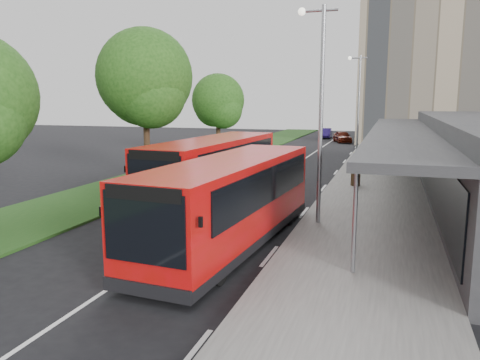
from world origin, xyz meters
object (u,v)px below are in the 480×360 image
(bollard, at_px, (355,160))
(car_far, at_px, (326,133))
(lamp_post_far, at_px, (358,101))
(tree_far, at_px, (218,104))
(lamp_post_near, at_px, (319,102))
(tree_mid, at_px, (145,83))
(bus_main, at_px, (231,202))
(bus_second, at_px, (214,170))
(litter_bin, at_px, (356,177))
(car_near, at_px, (342,137))

(bollard, height_order, car_far, bollard)
(bollard, bearing_deg, lamp_post_far, 93.57)
(tree_far, bearing_deg, bollard, -19.02)
(lamp_post_near, relative_size, car_far, 2.12)
(tree_mid, bearing_deg, tree_far, 90.00)
(tree_far, relative_size, bus_main, 0.67)
(bus_second, distance_m, litter_bin, 8.40)
(lamp_post_near, bearing_deg, litter_bin, 84.25)
(lamp_post_far, distance_m, car_far, 23.80)
(tree_mid, xyz_separation_m, lamp_post_far, (11.13, 12.95, -1.03))
(bus_second, bearing_deg, tree_mid, 147.60)
(tree_mid, distance_m, litter_bin, 13.12)
(bus_main, relative_size, car_near, 2.64)
(lamp_post_near, xyz_separation_m, bus_main, (-2.32, -3.28, -3.23))
(lamp_post_near, bearing_deg, car_near, 94.19)
(litter_bin, height_order, car_far, car_far)
(litter_bin, bearing_deg, lamp_post_far, 94.25)
(lamp_post_near, distance_m, bus_second, 6.79)
(car_near, height_order, car_far, car_near)
(lamp_post_far, distance_m, litter_bin, 12.25)
(lamp_post_far, bearing_deg, lamp_post_near, -90.00)
(lamp_post_near, height_order, litter_bin, lamp_post_near)
(tree_far, bearing_deg, car_far, 76.41)
(tree_mid, bearing_deg, lamp_post_far, 49.32)
(litter_bin, distance_m, car_near, 28.85)
(tree_far, distance_m, bus_second, 17.48)
(tree_mid, bearing_deg, lamp_post_near, -32.36)
(car_far, bearing_deg, car_near, -67.62)
(bus_second, bearing_deg, bus_main, -60.73)
(bus_main, distance_m, bollard, 18.60)
(bollard, xyz_separation_m, car_far, (-5.69, 27.71, -0.10))
(tree_far, xyz_separation_m, bus_main, (8.81, -22.34, -3.01))
(bollard, distance_m, car_near, 22.22)
(bus_main, relative_size, bus_second, 0.97)
(bus_second, xyz_separation_m, bollard, (5.59, 12.27, -0.81))
(tree_mid, bearing_deg, bus_main, -49.55)
(tree_far, height_order, car_near, tree_far)
(lamp_post_far, distance_m, bus_main, 23.62)
(lamp_post_near, relative_size, bollard, 6.97)
(bollard, bearing_deg, bus_main, -98.11)
(tree_mid, height_order, lamp_post_near, tree_mid)
(bus_second, bearing_deg, lamp_post_near, -24.85)
(litter_bin, bearing_deg, bollard, 94.75)
(tree_far, distance_m, lamp_post_near, 22.07)
(tree_far, relative_size, lamp_post_near, 0.87)
(lamp_post_near, height_order, car_near, lamp_post_near)
(bus_second, bearing_deg, lamp_post_far, 76.27)
(bus_second, xyz_separation_m, litter_bin, (6.14, 5.65, -0.93))
(tree_mid, relative_size, bus_main, 0.86)
(car_far, bearing_deg, bus_main, -88.86)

